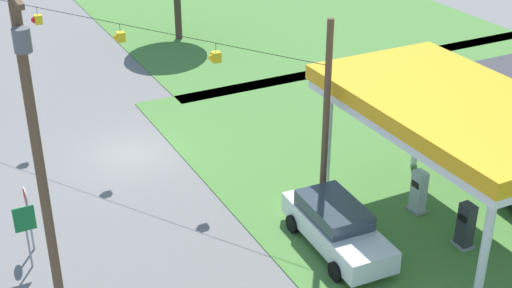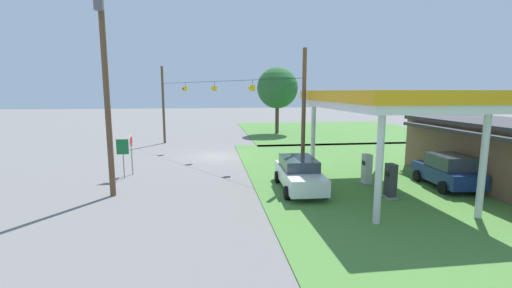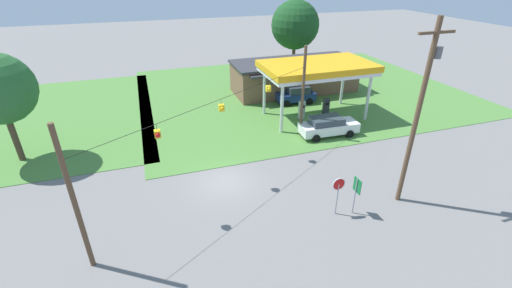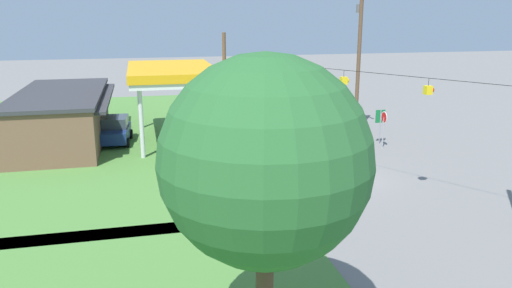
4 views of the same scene
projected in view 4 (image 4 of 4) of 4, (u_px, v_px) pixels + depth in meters
ground_plane at (339, 178)px, 27.53m from camera, size 160.00×160.00×0.00m
grass_verge_station_corner at (66, 139)px, 36.12m from camera, size 36.00×28.00×0.04m
gas_station_canopy at (171, 74)px, 34.72m from camera, size 10.00×5.85×5.25m
gas_station_store at (62, 117)px, 35.02m from camera, size 14.16×6.25×3.56m
fuel_pump_near at (175, 133)px, 34.50m from camera, size 0.71×0.56×1.73m
fuel_pump_far at (172, 125)px, 36.93m from camera, size 0.71×0.56×1.73m
car_at_pumps_front at (231, 127)px, 35.90m from camera, size 5.10×2.28×1.70m
car_at_pumps_rear at (115, 130)px, 34.75m from camera, size 4.18×2.35×1.85m
stop_sign_roadside at (384, 122)px, 33.32m from camera, size 0.80×0.08×2.50m
route_sign at (380, 120)px, 34.39m from camera, size 0.10×0.70×2.40m
utility_pole_main at (359, 52)px, 36.46m from camera, size 2.20×0.44×10.95m
signal_span_gantry at (343, 105)px, 26.48m from camera, size 16.07×10.24×7.64m
tree_west_verge at (265, 162)px, 11.36m from camera, size 4.94×4.94×8.07m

